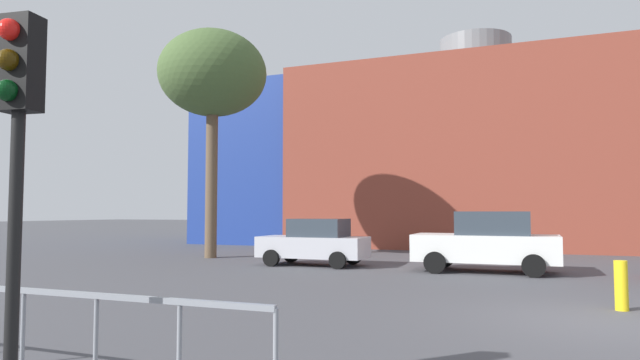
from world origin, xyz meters
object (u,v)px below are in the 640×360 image
object	(u,v)px
bare_tree_0	(213,75)
bollard_yellow_0	(621,286)
traffic_light_near_left	(17,120)
parked_car_1	(487,242)
parked_car_0	(315,242)

from	to	relation	value
bare_tree_0	bollard_yellow_0	distance (m)	17.30
traffic_light_near_left	parked_car_1	bearing A→B (deg)	159.95
parked_car_0	parked_car_1	distance (m)	5.86
parked_car_0	parked_car_1	bearing A→B (deg)	-180.00
traffic_light_near_left	bare_tree_0	bearing A→B (deg)	-160.68
parked_car_0	parked_car_1	size ratio (longest dim) A/B	0.87
traffic_light_near_left	parked_car_0	bearing A→B (deg)	-176.73
bollard_yellow_0	traffic_light_near_left	bearing A→B (deg)	-126.05
parked_car_1	bare_tree_0	size ratio (longest dim) A/B	0.46
bollard_yellow_0	parked_car_1	bearing A→B (deg)	115.79
parked_car_1	bare_tree_0	xyz separation A→B (m)	(-11.05, 1.41, 6.69)
parked_car_0	traffic_light_near_left	bearing A→B (deg)	100.85
parked_car_0	parked_car_1	xyz separation A→B (m)	(5.86, 0.00, 0.13)
parked_car_1	traffic_light_near_left	size ratio (longest dim) A/B	1.18
parked_car_0	bare_tree_0	xyz separation A→B (m)	(-5.19, 1.41, 6.82)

